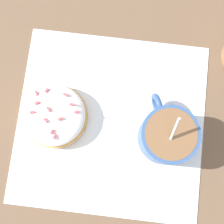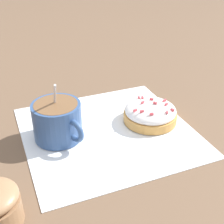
# 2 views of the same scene
# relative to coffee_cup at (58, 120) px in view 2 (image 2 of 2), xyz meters

# --- Properties ---
(ground_plane) EXTENTS (3.00, 3.00, 0.00)m
(ground_plane) POSITION_rel_coffee_cup_xyz_m (-0.09, 0.00, -0.04)
(ground_plane) COLOR brown
(paper_napkin) EXTENTS (0.33, 0.32, 0.00)m
(paper_napkin) POSITION_rel_coffee_cup_xyz_m (-0.09, 0.00, -0.04)
(paper_napkin) COLOR white
(paper_napkin) RESTS_ON ground_plane
(coffee_cup) EXTENTS (0.08, 0.10, 0.11)m
(coffee_cup) POSITION_rel_coffee_cup_xyz_m (0.00, 0.00, 0.00)
(coffee_cup) COLOR #335184
(coffee_cup) RESTS_ON paper_napkin
(frosted_pastry) EXTENTS (0.10, 0.10, 0.04)m
(frosted_pastry) POSITION_rel_coffee_cup_xyz_m (-0.18, -0.01, -0.02)
(frosted_pastry) COLOR #D19347
(frosted_pastry) RESTS_ON paper_napkin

